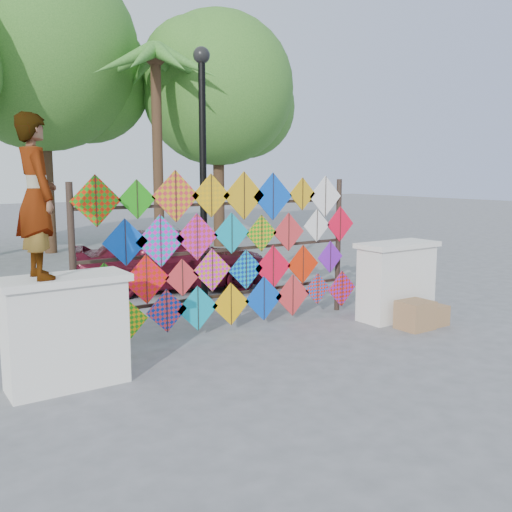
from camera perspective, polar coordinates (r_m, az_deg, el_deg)
name	(u,v)px	position (r m, az deg, el deg)	size (l,w,h in m)	color
ground	(254,342)	(8.27, -0.17, -8.62)	(80.00, 80.00, 0.00)	gray
parapet_left	(66,331)	(6.83, -18.49, -7.10)	(1.40, 0.65, 1.28)	silver
parapet_right	(396,280)	(9.71, 13.87, -2.36)	(1.40, 0.65, 1.28)	silver
kite_rack	(231,251)	(8.64, -2.48, 0.48)	(4.90, 0.24, 2.45)	black
tree_mid	(44,54)	(18.47, -20.42, 18.38)	(6.30, 5.60, 8.61)	#4F3022
tree_east	(220,90)	(18.86, -3.63, 16.23)	(5.40, 4.80, 7.42)	#4F3022
palm_tree	(156,76)	(16.19, -10.00, 17.29)	(3.62, 3.62, 5.83)	#4F3022
vendor_woman	(37,197)	(6.54, -21.09, 5.54)	(0.64, 0.42, 1.76)	#99999E
sedan	(172,258)	(11.86, -8.43, -0.17)	(1.58, 3.93, 1.34)	#4D0D1A
lamppost	(203,156)	(9.78, -5.34, 9.95)	(0.28, 0.28, 4.46)	black
cardboard_box_near	(415,315)	(9.23, 15.61, -5.70)	(0.50, 0.44, 0.44)	#986C49
cardboard_box_far	(434,315)	(9.56, 17.34, -5.66)	(0.38, 0.35, 0.32)	#986C49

